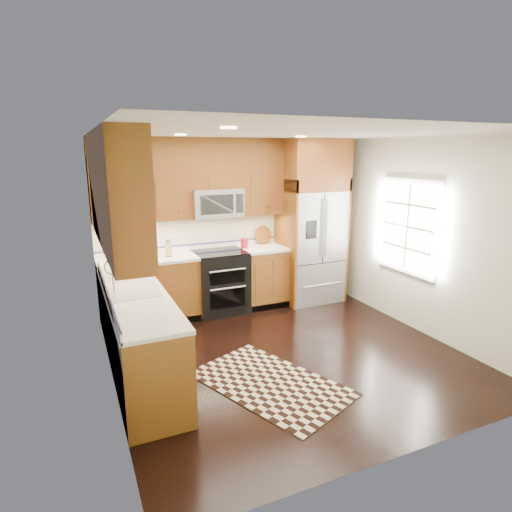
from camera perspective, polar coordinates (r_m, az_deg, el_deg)
name	(u,v)px	position (r m, az deg, el deg)	size (l,w,h in m)	color
ground	(286,353)	(5.38, 3.96, -12.77)	(4.00, 4.00, 0.00)	black
wall_back	(228,224)	(6.74, -3.81, 4.31)	(4.00, 0.02, 2.60)	silver
wall_left	(105,268)	(4.40, -19.49, -1.54)	(0.02, 4.00, 2.60)	silver
wall_right	(420,236)	(6.13, 20.98, 2.48)	(0.02, 4.00, 2.60)	silver
window	(408,227)	(6.24, 19.62, 3.71)	(0.04, 1.10, 1.30)	white
base_cabinets	(168,309)	(5.60, -11.69, -6.93)	(2.85, 3.00, 0.90)	brown
countertop	(175,270)	(5.59, -10.76, -1.85)	(2.86, 3.01, 0.04)	white
upper_cabinets	(165,183)	(5.47, -12.10, 9.51)	(2.85, 3.00, 1.15)	brown
range	(221,282)	(6.54, -4.75, -3.47)	(0.76, 0.67, 0.95)	black
microwave	(216,203)	(6.42, -5.35, 7.06)	(0.76, 0.40, 0.42)	#B2B2B7
refrigerator	(311,222)	(6.97, 7.38, 4.57)	(0.98, 0.75, 2.60)	#B2B2B7
sink_faucet	(132,288)	(4.72, -16.23, -4.16)	(0.54, 0.44, 0.37)	#B2B2B7
rug	(270,383)	(4.74, 1.93, -16.60)	(0.98, 1.64, 0.01)	black
knife_block	(168,249)	(6.25, -11.59, 0.90)	(0.11, 0.14, 0.24)	tan
utensil_crock	(244,241)	(6.64, -1.56, 2.04)	(0.14, 0.14, 0.33)	maroon
cutting_board	(263,243)	(6.97, 0.93, 1.72)	(0.30, 0.30, 0.02)	brown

